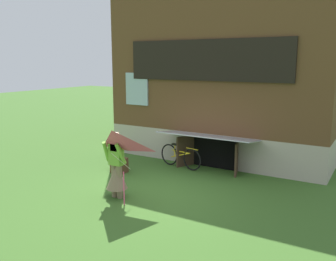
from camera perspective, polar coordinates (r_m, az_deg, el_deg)
ground_plane at (r=9.33m, az=-2.45°, el=-9.95°), size 60.00×60.00×0.00m
log_house at (r=13.38m, az=9.91°, el=8.06°), size 7.32×5.50×5.40m
person at (r=9.02m, az=-8.05°, el=-6.16°), size 0.61×0.52×1.64m
kite at (r=8.15m, az=-8.67°, el=-3.21°), size 1.11×1.15×1.68m
bicycle_yellow at (r=11.49m, az=1.93°, el=-4.07°), size 1.59×0.35×0.73m
wooden_crate at (r=11.12m, az=-7.62°, el=-5.39°), size 0.43×0.36×0.45m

